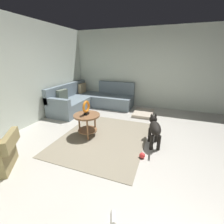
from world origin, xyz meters
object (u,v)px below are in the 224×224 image
(sectional_couch, at_px, (90,100))
(dog_toy_rope, at_px, (113,217))
(dog_bed_mat, at_px, (143,113))
(dog, at_px, (155,128))
(side_table, at_px, (87,119))
(dog_toy_ball, at_px, (142,155))
(torus_sculpture, at_px, (86,107))

(sectional_couch, distance_m, dog_toy_rope, 4.15)
(dog_bed_mat, bearing_deg, dog, -163.95)
(side_table, bearing_deg, dog_toy_ball, -106.46)
(torus_sculpture, height_order, dog_toy_ball, torus_sculpture)
(sectional_couch, height_order, side_table, sectional_couch)
(torus_sculpture, bearing_deg, side_table, 90.00)
(dog_bed_mat, bearing_deg, side_table, 151.42)
(torus_sculpture, xyz_separation_m, dog_bed_mat, (1.86, -1.01, -0.67))
(dog_bed_mat, bearing_deg, dog_toy_ball, -171.18)
(sectional_couch, xyz_separation_m, dog_toy_rope, (-3.52, -2.17, -0.26))
(sectional_couch, xyz_separation_m, dog, (-1.72, -2.43, 0.09))
(dog, bearing_deg, dog_bed_mat, 91.57)
(dog, height_order, dog_toy_rope, dog)
(side_table, height_order, dog_toy_ball, side_table)
(sectional_couch, distance_m, torus_sculpture, 2.13)
(sectional_couch, height_order, dog_toy_rope, sectional_couch)
(side_table, height_order, torus_sculpture, torus_sculpture)
(sectional_couch, bearing_deg, torus_sculpture, -153.57)
(dog_bed_mat, bearing_deg, sectional_couch, 89.84)
(side_table, bearing_deg, dog_toy_rope, -143.00)
(dog_toy_ball, relative_size, dog_toy_rope, 0.74)
(dog_toy_ball, bearing_deg, sectional_couch, 45.30)
(dog_bed_mat, height_order, dog, dog)
(dog, bearing_deg, dog_toy_ball, -118.70)
(sectional_couch, bearing_deg, dog_toy_rope, -148.30)
(dog, height_order, dog_toy_ball, dog)
(dog_toy_ball, bearing_deg, side_table, 73.54)
(side_table, relative_size, torus_sculpture, 1.84)
(side_table, bearing_deg, sectional_couch, 26.43)
(torus_sculpture, bearing_deg, dog_toy_rope, -143.00)
(torus_sculpture, relative_size, dog_toy_ball, 3.04)
(sectional_couch, height_order, dog_toy_ball, sectional_couch)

